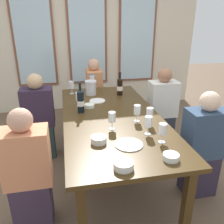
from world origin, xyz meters
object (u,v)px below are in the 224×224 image
white_plate_0 (97,101)px  metal_pitcher (91,88)px  wine_bottle_0 (120,86)px  seated_person_0 (29,174)px  seated_person_3 (162,110)px  wine_glass_0 (163,130)px  seated_person_4 (95,94)px  tasting_bowl_0 (171,157)px  tasting_bowl_1 (124,165)px  seated_person_1 (202,148)px  wine_glass_4 (150,113)px  white_plate_1 (129,144)px  wine_glass_1 (71,85)px  wine_glass_2 (137,110)px  wine_glass_6 (79,97)px  tasting_bowl_2 (99,140)px  wine_bottle_1 (81,101)px  wine_glass_3 (149,122)px  dining_table (112,121)px  tasting_bowl_3 (89,106)px  wine_glass_5 (112,117)px  seated_person_2 (39,119)px  water_bottle (92,83)px

white_plate_0 → metal_pitcher: 0.30m
wine_bottle_0 → seated_person_0: 1.69m
white_plate_0 → seated_person_3: 0.93m
wine_bottle_0 → wine_glass_0: size_ratio=1.80×
white_plate_0 → wine_glass_0: size_ratio=1.15×
seated_person_4 → seated_person_0: bearing=-112.1°
metal_pitcher → tasting_bowl_0: size_ratio=1.54×
tasting_bowl_1 → seated_person_1: (0.93, 0.46, -0.24)m
metal_pitcher → wine_glass_4: (0.45, -1.07, 0.02)m
white_plate_0 → wine_glass_4: 0.89m
white_plate_1 → wine_glass_1: wine_glass_1 is taller
white_plate_0 → seated_person_3: size_ratio=0.18×
wine_bottle_0 → tasting_bowl_1: (-0.36, -1.63, -0.09)m
white_plate_1 → seated_person_3: 1.45m
wine_glass_2 → wine_glass_6: 0.77m
seated_person_3 → wine_glass_0: bearing=-113.4°
wine_glass_2 → seated_person_3: seated_person_3 is taller
tasting_bowl_2 → wine_glass_6: size_ratio=0.77×
wine_glass_6 → tasting_bowl_2: bearing=-83.7°
white_plate_0 → wine_glass_2: (0.31, -0.68, 0.12)m
white_plate_0 → metal_pitcher: (-0.04, 0.29, 0.09)m
wine_bottle_1 → wine_glass_2: 0.65m
wine_glass_3 → wine_glass_6: bearing=123.8°
dining_table → wine_bottle_0: 0.74m
wine_glass_0 → seated_person_4: seated_person_4 is taller
tasting_bowl_1 → wine_glass_3: wine_glass_3 is taller
tasting_bowl_1 → tasting_bowl_3: tasting_bowl_1 is taller
wine_glass_1 → wine_glass_2: 1.22m
tasting_bowl_2 → wine_glass_5: 0.30m
wine_glass_2 → seated_person_1: bearing=-26.3°
wine_bottle_0 → seated_person_2: size_ratio=0.28×
wine_glass_4 → tasting_bowl_0: bearing=-94.8°
white_plate_1 → wine_glass_1: (-0.40, 1.51, 0.12)m
wine_bottle_1 → wine_glass_3: 0.86m
wine_bottle_0 → wine_glass_2: size_ratio=1.80×
wine_glass_3 → wine_glass_6: size_ratio=1.00×
wine_bottle_1 → wine_glass_0: size_ratio=1.94×
wine_glass_6 → seated_person_1: bearing=-36.4°
white_plate_1 → seated_person_1: seated_person_1 is taller
white_plate_0 → tasting_bowl_3: 0.23m
tasting_bowl_2 → tasting_bowl_0: bearing=-36.4°
water_bottle → wine_glass_0: bearing=-76.2°
dining_table → tasting_bowl_2: 0.61m
dining_table → wine_bottle_0: wine_bottle_0 is taller
wine_glass_6 → wine_glass_0: bearing=-58.0°
dining_table → tasting_bowl_1: 0.97m
wine_glass_6 → seated_person_3: seated_person_3 is taller
tasting_bowl_2 → wine_bottle_0: bearing=69.0°
white_plate_1 → wine_glass_2: 0.51m
white_plate_0 → seated_person_0: 1.32m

